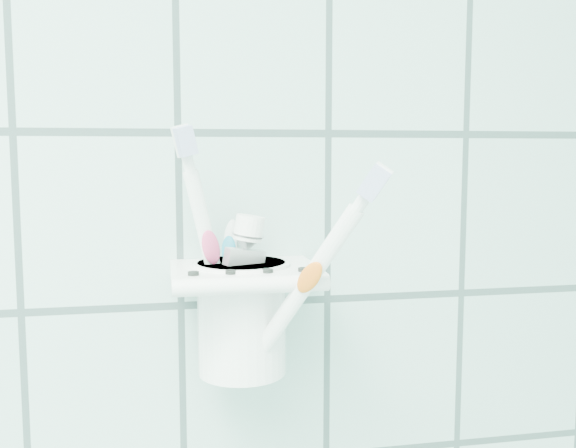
{
  "coord_description": "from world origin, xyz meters",
  "views": [
    {
      "loc": [
        0.56,
        0.59,
        1.4
      ],
      "look_at": [
        0.66,
        1.1,
        1.34
      ],
      "focal_mm": 40.0,
      "sensor_mm": 36.0,
      "label": 1
    }
  ],
  "objects_px": {
    "toothbrush_pink": "(234,241)",
    "toothbrush_orange": "(247,245)",
    "toothbrush_blue": "(230,253)",
    "toothpaste_tube": "(227,280)",
    "cup": "(242,313)",
    "holder_bracket": "(244,276)"
  },
  "relations": [
    {
      "from": "toothbrush_pink",
      "to": "toothbrush_orange",
      "type": "relative_size",
      "value": 1.05
    },
    {
      "from": "cup",
      "to": "toothbrush_pink",
      "type": "relative_size",
      "value": 0.46
    },
    {
      "from": "cup",
      "to": "toothbrush_blue",
      "type": "distance_m",
      "value": 0.06
    },
    {
      "from": "holder_bracket",
      "to": "toothbrush_blue",
      "type": "distance_m",
      "value": 0.03
    },
    {
      "from": "holder_bracket",
      "to": "cup",
      "type": "bearing_deg",
      "value": 114.67
    },
    {
      "from": "holder_bracket",
      "to": "toothbrush_pink",
      "type": "distance_m",
      "value": 0.03
    },
    {
      "from": "holder_bracket",
      "to": "toothbrush_pink",
      "type": "bearing_deg",
      "value": 117.36
    },
    {
      "from": "cup",
      "to": "toothbrush_blue",
      "type": "height_order",
      "value": "toothbrush_blue"
    },
    {
      "from": "toothbrush_orange",
      "to": "toothbrush_pink",
      "type": "bearing_deg",
      "value": 128.17
    },
    {
      "from": "toothbrush_orange",
      "to": "toothpaste_tube",
      "type": "xyz_separation_m",
      "value": [
        -0.02,
        0.01,
        -0.03
      ]
    },
    {
      "from": "toothbrush_pink",
      "to": "holder_bracket",
      "type": "bearing_deg",
      "value": -79.03
    },
    {
      "from": "toothpaste_tube",
      "to": "toothbrush_orange",
      "type": "bearing_deg",
      "value": -59.45
    },
    {
      "from": "toothbrush_blue",
      "to": "toothpaste_tube",
      "type": "xyz_separation_m",
      "value": [
        -0.0,
        -0.02,
        -0.02
      ]
    },
    {
      "from": "holder_bracket",
      "to": "toothpaste_tube",
      "type": "height_order",
      "value": "toothpaste_tube"
    },
    {
      "from": "cup",
      "to": "toothpaste_tube",
      "type": "bearing_deg",
      "value": -152.0
    },
    {
      "from": "toothpaste_tube",
      "to": "cup",
      "type": "bearing_deg",
      "value": 8.0
    },
    {
      "from": "toothbrush_blue",
      "to": "toothpaste_tube",
      "type": "relative_size",
      "value": 1.38
    },
    {
      "from": "holder_bracket",
      "to": "toothbrush_orange",
      "type": "relative_size",
      "value": 0.61
    },
    {
      "from": "holder_bracket",
      "to": "toothbrush_pink",
      "type": "relative_size",
      "value": 0.59
    },
    {
      "from": "cup",
      "to": "toothbrush_blue",
      "type": "xyz_separation_m",
      "value": [
        -0.01,
        0.01,
        0.05
      ]
    },
    {
      "from": "holder_bracket",
      "to": "toothbrush_blue",
      "type": "relative_size",
      "value": 0.65
    },
    {
      "from": "toothbrush_orange",
      "to": "holder_bracket",
      "type": "bearing_deg",
      "value": 116.29
    }
  ]
}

